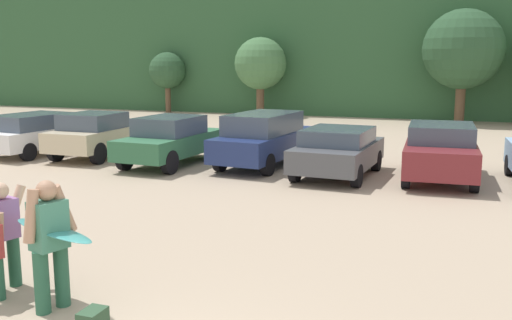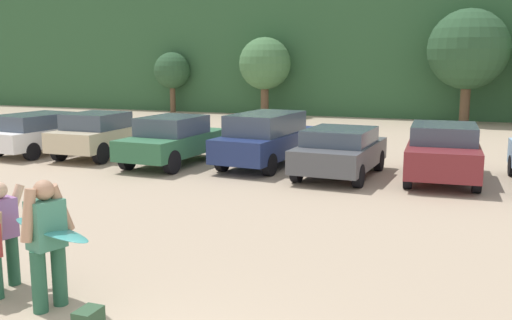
{
  "view_description": "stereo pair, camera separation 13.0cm",
  "coord_description": "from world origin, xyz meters",
  "px_view_note": "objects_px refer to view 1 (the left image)",
  "views": [
    {
      "loc": [
        3.26,
        -4.51,
        3.34
      ],
      "look_at": [
        -0.58,
        6.21,
        1.36
      ],
      "focal_mm": 40.38,
      "sensor_mm": 36.0,
      "label": 1
    },
    {
      "loc": [
        3.38,
        -4.46,
        3.34
      ],
      "look_at": [
        -0.58,
        6.21,
        1.36
      ],
      "focal_mm": 40.38,
      "sensor_mm": 36.0,
      "label": 2
    }
  ],
  "objects_px": {
    "person_companion": "(3,229)",
    "person_adult": "(49,238)",
    "parked_car_white": "(41,132)",
    "parked_car_forest_green": "(171,140)",
    "parked_car_champagne": "(99,134)",
    "surfboard_teal": "(53,230)",
    "parked_car_maroon": "(440,151)",
    "parked_car_dark_gray": "(338,150)",
    "parked_car_navy": "(265,138)"
  },
  "relations": [
    {
      "from": "parked_car_navy",
      "to": "person_companion",
      "type": "distance_m",
      "value": 10.88
    },
    {
      "from": "parked_car_navy",
      "to": "person_adult",
      "type": "relative_size",
      "value": 2.75
    },
    {
      "from": "parked_car_white",
      "to": "parked_car_maroon",
      "type": "distance_m",
      "value": 13.8
    },
    {
      "from": "surfboard_teal",
      "to": "parked_car_navy",
      "type": "bearing_deg",
      "value": -63.97
    },
    {
      "from": "person_companion",
      "to": "parked_car_forest_green",
      "type": "bearing_deg",
      "value": -58.49
    },
    {
      "from": "parked_car_navy",
      "to": "parked_car_dark_gray",
      "type": "distance_m",
      "value": 2.74
    },
    {
      "from": "parked_car_maroon",
      "to": "parked_car_navy",
      "type": "bearing_deg",
      "value": 82.33
    },
    {
      "from": "parked_car_dark_gray",
      "to": "person_adult",
      "type": "relative_size",
      "value": 2.24
    },
    {
      "from": "parked_car_dark_gray",
      "to": "person_adult",
      "type": "distance_m",
      "value": 10.44
    },
    {
      "from": "parked_car_champagne",
      "to": "parked_car_dark_gray",
      "type": "xyz_separation_m",
      "value": [
        8.53,
        -0.55,
        -0.06
      ]
    },
    {
      "from": "parked_car_white",
      "to": "parked_car_forest_green",
      "type": "relative_size",
      "value": 1.13
    },
    {
      "from": "parked_car_forest_green",
      "to": "parked_car_navy",
      "type": "relative_size",
      "value": 0.89
    },
    {
      "from": "person_adult",
      "to": "parked_car_champagne",
      "type": "bearing_deg",
      "value": -40.92
    },
    {
      "from": "parked_car_white",
      "to": "parked_car_forest_green",
      "type": "height_order",
      "value": "parked_car_forest_green"
    },
    {
      "from": "parked_car_white",
      "to": "surfboard_teal",
      "type": "height_order",
      "value": "parked_car_white"
    },
    {
      "from": "parked_car_forest_green",
      "to": "parked_car_maroon",
      "type": "bearing_deg",
      "value": -83.76
    },
    {
      "from": "person_companion",
      "to": "person_adult",
      "type": "bearing_deg",
      "value": 179.01
    },
    {
      "from": "parked_car_forest_green",
      "to": "parked_car_champagne",
      "type": "bearing_deg",
      "value": 83.85
    },
    {
      "from": "parked_car_white",
      "to": "parked_car_maroon",
      "type": "relative_size",
      "value": 1.18
    },
    {
      "from": "parked_car_champagne",
      "to": "parked_car_dark_gray",
      "type": "bearing_deg",
      "value": -93.72
    },
    {
      "from": "parked_car_champagne",
      "to": "surfboard_teal",
      "type": "bearing_deg",
      "value": -147.85
    },
    {
      "from": "person_companion",
      "to": "parked_car_dark_gray",
      "type": "bearing_deg",
      "value": -89.17
    },
    {
      "from": "parked_car_maroon",
      "to": "person_companion",
      "type": "relative_size",
      "value": 2.61
    },
    {
      "from": "parked_car_forest_green",
      "to": "person_adult",
      "type": "height_order",
      "value": "person_adult"
    },
    {
      "from": "parked_car_champagne",
      "to": "person_adult",
      "type": "height_order",
      "value": "person_adult"
    },
    {
      "from": "parked_car_maroon",
      "to": "person_adult",
      "type": "relative_size",
      "value": 2.34
    },
    {
      "from": "parked_car_navy",
      "to": "person_adult",
      "type": "xyz_separation_m",
      "value": [
        0.81,
        -11.24,
        0.12
      ]
    },
    {
      "from": "parked_car_champagne",
      "to": "parked_car_forest_green",
      "type": "bearing_deg",
      "value": -99.43
    },
    {
      "from": "parked_car_navy",
      "to": "parked_car_dark_gray",
      "type": "xyz_separation_m",
      "value": [
        2.56,
        -0.95,
        -0.13
      ]
    },
    {
      "from": "person_adult",
      "to": "person_companion",
      "type": "xyz_separation_m",
      "value": [
        -1.13,
        0.37,
        -0.11
      ]
    },
    {
      "from": "person_companion",
      "to": "parked_car_champagne",
      "type": "bearing_deg",
      "value": -44.6
    },
    {
      "from": "parked_car_maroon",
      "to": "parked_car_champagne",
      "type": "bearing_deg",
      "value": 87.04
    },
    {
      "from": "parked_car_navy",
      "to": "surfboard_teal",
      "type": "relative_size",
      "value": 2.73
    },
    {
      "from": "parked_car_white",
      "to": "parked_car_champagne",
      "type": "bearing_deg",
      "value": -83.19
    },
    {
      "from": "parked_car_maroon",
      "to": "parked_car_forest_green",
      "type": "bearing_deg",
      "value": 90.42
    },
    {
      "from": "person_companion",
      "to": "surfboard_teal",
      "type": "height_order",
      "value": "person_companion"
    },
    {
      "from": "parked_car_white",
      "to": "parked_car_navy",
      "type": "height_order",
      "value": "parked_car_navy"
    },
    {
      "from": "parked_car_maroon",
      "to": "surfboard_teal",
      "type": "height_order",
      "value": "parked_car_maroon"
    },
    {
      "from": "parked_car_white",
      "to": "person_companion",
      "type": "relative_size",
      "value": 3.08
    },
    {
      "from": "parked_car_forest_green",
      "to": "person_companion",
      "type": "xyz_separation_m",
      "value": [
        2.57,
        -9.96,
        0.09
      ]
    },
    {
      "from": "parked_car_forest_green",
      "to": "surfboard_teal",
      "type": "distance_m",
      "value": 10.84
    },
    {
      "from": "parked_car_maroon",
      "to": "surfboard_teal",
      "type": "distance_m",
      "value": 11.59
    },
    {
      "from": "parked_car_forest_green",
      "to": "parked_car_dark_gray",
      "type": "relative_size",
      "value": 1.09
    },
    {
      "from": "surfboard_teal",
      "to": "parked_car_dark_gray",
      "type": "bearing_deg",
      "value": -77.95
    },
    {
      "from": "parked_car_champagne",
      "to": "parked_car_maroon",
      "type": "relative_size",
      "value": 0.99
    },
    {
      "from": "parked_car_white",
      "to": "person_companion",
      "type": "height_order",
      "value": "person_companion"
    },
    {
      "from": "person_adult",
      "to": "surfboard_teal",
      "type": "relative_size",
      "value": 0.99
    },
    {
      "from": "person_adult",
      "to": "parked_car_dark_gray",
      "type": "bearing_deg",
      "value": -82.62
    },
    {
      "from": "person_companion",
      "to": "parked_car_maroon",
      "type": "bearing_deg",
      "value": -101.69
    },
    {
      "from": "parked_car_champagne",
      "to": "parked_car_navy",
      "type": "xyz_separation_m",
      "value": [
        5.97,
        0.4,
        0.08
      ]
    }
  ]
}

